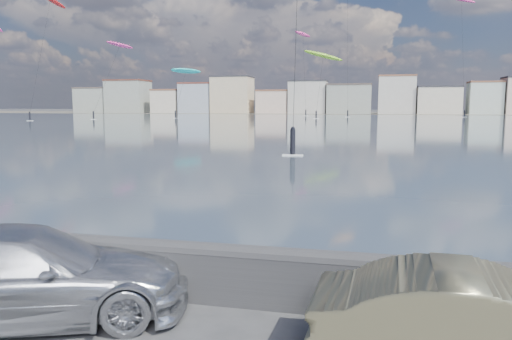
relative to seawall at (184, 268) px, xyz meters
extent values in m
cube|color=#415465|center=(0.00, 88.80, -0.58)|extent=(500.00, 177.00, 0.00)
cube|color=#4C473D|center=(0.00, 197.30, -0.57)|extent=(500.00, 60.00, 0.00)
cube|color=#28282B|center=(0.00, 0.00, -0.13)|extent=(400.00, 0.35, 0.90)
cylinder|color=#28282B|center=(0.00, 0.00, 0.32)|extent=(400.00, 0.36, 0.36)
cube|color=gray|center=(-112.00, 183.30, 4.42)|extent=(14.00, 11.00, 10.00)
cube|color=#4C423D|center=(-112.00, 183.30, 9.72)|extent=(14.28, 11.22, 0.60)
cube|color=gray|center=(-96.50, 183.30, 5.92)|extent=(16.00, 12.00, 13.00)
cube|color=#562D23|center=(-96.50, 183.30, 12.72)|extent=(16.32, 12.24, 0.60)
cube|color=beige|center=(-79.00, 183.30, 3.92)|extent=(11.00, 10.00, 9.00)
cube|color=brown|center=(-79.00, 183.30, 8.72)|extent=(11.22, 10.20, 0.60)
cube|color=#9EA8B7|center=(-66.00, 183.30, 5.17)|extent=(13.00, 11.00, 11.50)
cube|color=brown|center=(-66.00, 183.30, 11.22)|extent=(13.26, 11.22, 0.60)
cube|color=beige|center=(-51.50, 183.30, 6.42)|extent=(15.00, 12.00, 14.00)
cube|color=#2D2D33|center=(-51.50, 183.30, 13.72)|extent=(15.30, 12.24, 0.60)
cube|color=beige|center=(-35.00, 183.30, 3.67)|extent=(12.00, 10.00, 8.50)
cube|color=brown|center=(-35.00, 183.30, 8.22)|extent=(12.24, 10.20, 0.60)
cube|color=beige|center=(-21.50, 183.30, 5.42)|extent=(14.00, 11.00, 12.00)
cube|color=#2D2D33|center=(-21.50, 183.30, 11.72)|extent=(14.28, 11.22, 0.60)
cube|color=gray|center=(-6.00, 183.30, 4.67)|extent=(16.00, 13.00, 10.50)
cube|color=#4C423D|center=(-6.00, 183.30, 10.22)|extent=(16.32, 13.26, 0.60)
cube|color=beige|center=(11.00, 183.30, 6.17)|extent=(13.00, 10.00, 13.50)
cube|color=brown|center=(11.00, 183.30, 13.22)|extent=(13.26, 10.20, 0.60)
cube|color=beige|center=(25.50, 183.30, 4.17)|extent=(15.00, 12.00, 9.50)
cube|color=#2D2D33|center=(25.50, 183.30, 9.22)|extent=(15.30, 12.24, 0.60)
cube|color=#B7C6BC|center=(41.00, 183.30, 4.92)|extent=(11.00, 9.00, 11.00)
cube|color=brown|center=(41.00, 183.30, 10.72)|extent=(11.22, 9.18, 0.60)
imported|color=silver|center=(-2.18, -1.39, 0.17)|extent=(5.62, 4.02, 1.51)
imported|color=tan|center=(4.62, -1.69, 0.13)|extent=(4.36, 1.65, 1.42)
cube|color=white|center=(-2.13, 25.44, -0.53)|extent=(1.40, 0.42, 0.08)
cylinder|color=black|center=(-2.13, 25.44, 0.37)|extent=(0.36, 0.36, 1.70)
sphere|color=black|center=(-2.13, 25.44, 1.27)|extent=(0.28, 0.28, 0.28)
ellipsoid|color=#E5338C|center=(-60.39, 110.51, 17.94)|extent=(5.11, 9.26, 1.85)
cube|color=white|center=(-60.53, 96.96, -0.53)|extent=(1.40, 0.42, 0.08)
cylinder|color=black|center=(-60.53, 96.96, 0.37)|extent=(0.36, 0.36, 1.70)
sphere|color=black|center=(-60.53, 96.96, 1.27)|extent=(0.28, 0.28, 0.28)
cylinder|color=black|center=(-60.46, 103.73, 9.33)|extent=(0.17, 13.57, 17.24)
ellipsoid|color=#8CD826|center=(-10.52, 128.80, 15.89)|extent=(11.28, 6.56, 3.56)
cube|color=white|center=(-10.56, 114.21, -0.53)|extent=(1.40, 0.42, 0.08)
cylinder|color=black|center=(-10.56, 114.21, 0.37)|extent=(0.36, 0.36, 1.70)
sphere|color=black|center=(-10.56, 114.21, 1.27)|extent=(0.28, 0.28, 0.28)
cylinder|color=black|center=(-10.54, 121.51, 8.30)|extent=(0.07, 14.61, 15.19)
cube|color=white|center=(-68.30, 84.83, -0.53)|extent=(1.40, 0.42, 0.08)
cylinder|color=black|center=(-68.30, 84.83, 0.37)|extent=(0.36, 0.36, 1.70)
sphere|color=black|center=(-68.30, 84.83, 1.27)|extent=(0.28, 0.28, 0.28)
cylinder|color=black|center=(-68.82, 90.21, 13.67)|extent=(1.07, 10.79, 25.91)
ellipsoid|color=#19BFBF|center=(-47.46, 122.90, 12.05)|extent=(8.32, 7.12, 2.16)
cube|color=white|center=(-45.71, 110.62, -0.53)|extent=(1.40, 0.42, 0.08)
cylinder|color=black|center=(-45.71, 110.62, 0.37)|extent=(0.36, 0.36, 1.70)
sphere|color=black|center=(-45.71, 110.62, 1.27)|extent=(0.28, 0.28, 0.28)
cylinder|color=black|center=(-46.59, 116.76, 6.39)|extent=(1.78, 12.30, 11.36)
ellipsoid|color=#E5338C|center=(-19.85, 155.23, 25.28)|extent=(5.79, 11.40, 2.20)
cube|color=white|center=(-17.16, 144.62, -0.53)|extent=(1.40, 0.42, 0.08)
cylinder|color=black|center=(-17.16, 144.62, 0.37)|extent=(0.36, 0.36, 1.70)
sphere|color=black|center=(-17.16, 144.62, 1.27)|extent=(0.28, 0.28, 0.28)
cylinder|color=black|center=(-18.50, 149.92, 13.00)|extent=(2.72, 10.65, 24.58)
ellipsoid|color=#E5338C|center=(26.93, 151.58, 33.11)|extent=(8.50, 6.05, 3.67)
cube|color=white|center=(27.23, 138.32, -0.53)|extent=(1.40, 0.42, 0.08)
cylinder|color=black|center=(27.23, 138.32, 0.37)|extent=(0.36, 0.36, 1.70)
sphere|color=black|center=(27.23, 138.32, 1.27)|extent=(0.28, 0.28, 0.28)
cylinder|color=black|center=(27.08, 144.95, 16.91)|extent=(0.33, 13.29, 32.40)
cube|color=white|center=(-3.99, 133.82, -0.53)|extent=(1.40, 0.42, 0.08)
cylinder|color=black|center=(-3.99, 133.82, 0.37)|extent=(0.36, 0.36, 1.70)
sphere|color=black|center=(-3.99, 133.82, 1.27)|extent=(0.28, 0.28, 0.28)
cylinder|color=black|center=(-4.67, 138.36, 18.72)|extent=(1.40, 9.13, 36.00)
camera|label=1|loc=(3.20, -8.02, 2.88)|focal=35.00mm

